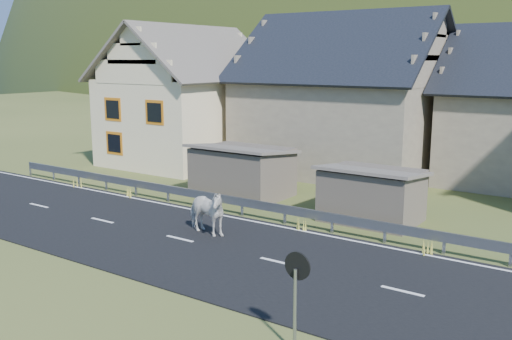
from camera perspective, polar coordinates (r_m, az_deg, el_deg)
The scene contains 11 objects.
ground at distance 20.11m, azimuth -7.62°, elevation -6.94°, with size 160.00×160.00×0.00m, color #32401B.
road at distance 20.10m, azimuth -7.62°, elevation -6.89°, with size 60.00×7.00×0.04m, color black.
lane_markings at distance 20.09m, azimuth -7.62°, elevation -6.82°, with size 60.00×6.60×0.01m, color silver.
guardrail at distance 22.70m, azimuth -1.42°, elevation -3.26°, with size 28.10×0.09×0.75m.
shed_left at distance 25.95m, azimuth -1.35°, elevation -0.21°, with size 4.30×3.30×2.40m, color #655A4D.
shed_right at distance 22.41m, azimuth 11.49°, elevation -2.52°, with size 3.80×2.90×2.20m, color #655A4D.
house_cream at distance 34.79m, azimuth -6.83°, elevation 8.02°, with size 7.80×9.80×8.30m.
house_stone_a at distance 32.30m, azimuth 9.04°, elevation 8.22°, with size 10.80×9.80×8.90m.
conifer_patch at distance 141.48m, azimuth 5.91°, elevation 11.01°, with size 76.00×50.00×28.00m, color black.
horse at distance 20.27m, azimuth -5.11°, elevation -4.13°, with size 1.99×0.91×1.68m, color silver.
traffic_mirror at distance 12.25m, azimuth 4.12°, elevation -10.82°, with size 0.62×0.17×2.23m.
Camera 1 is at (12.90, -14.11, 6.21)m, focal length 40.00 mm.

